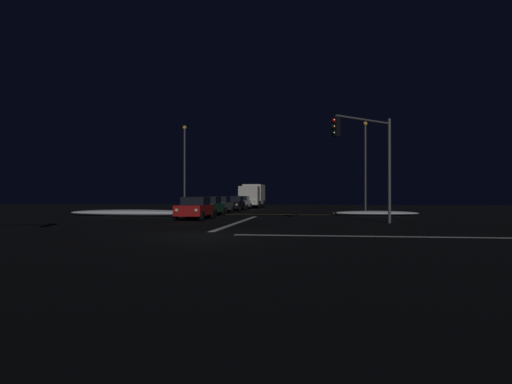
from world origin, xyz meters
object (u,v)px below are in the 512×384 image
(box_truck, at_px, (253,195))
(streetlamp_left_far, at_px, (185,162))
(streetlamp_right_far, at_px, (365,160))
(sedan_green, at_px, (208,206))
(sedan_gray, at_px, (219,205))
(sedan_black, at_px, (234,203))
(sedan_red, at_px, (195,208))
(sedan_white, at_px, (241,203))
(traffic_signal_ne, at_px, (368,148))

(box_truck, xyz_separation_m, streetlamp_left_far, (-6.32, -9.99, 3.74))
(streetlamp_right_far, bearing_deg, sedan_green, -135.26)
(sedan_gray, height_order, streetlamp_left_far, streetlamp_left_far)
(sedan_black, bearing_deg, sedan_red, -88.83)
(sedan_white, bearing_deg, streetlamp_right_far, -13.57)
(sedan_green, bearing_deg, traffic_signal_ne, -37.43)
(sedan_black, xyz_separation_m, box_truck, (0.22, 12.44, 0.91))
(sedan_black, relative_size, sedan_white, 1.00)
(sedan_red, relative_size, traffic_signal_ne, 0.68)
(streetlamp_right_far, bearing_deg, sedan_red, -125.04)
(traffic_signal_ne, bearing_deg, streetlamp_right_far, 84.65)
(streetlamp_left_far, height_order, streetlamp_right_far, streetlamp_right_far)
(sedan_white, distance_m, streetlamp_right_far, 15.10)
(sedan_gray, height_order, streetlamp_right_far, streetlamp_right_far)
(traffic_signal_ne, bearing_deg, sedan_red, 162.88)
(sedan_green, xyz_separation_m, sedan_black, (0.04, 11.22, 0.00))
(traffic_signal_ne, height_order, streetlamp_right_far, streetlamp_right_far)
(streetlamp_right_far, bearing_deg, sedan_black, -169.90)
(sedan_white, bearing_deg, sedan_green, -89.45)
(sedan_red, xyz_separation_m, sedan_gray, (-0.64, 10.81, 0.00))
(box_truck, relative_size, streetlamp_left_far, 0.87)
(sedan_gray, bearing_deg, sedan_black, 87.11)
(sedan_white, relative_size, streetlamp_right_far, 0.45)
(sedan_green, xyz_separation_m, box_truck, (0.26, 23.66, 0.91))
(sedan_red, bearing_deg, sedan_white, 91.38)
(sedan_red, distance_m, sedan_green, 5.48)
(box_truck, xyz_separation_m, streetlamp_right_far, (13.54, -9.99, 3.75))
(sedan_black, distance_m, sedan_white, 5.83)
(sedan_black, relative_size, streetlamp_right_far, 0.45)
(sedan_red, relative_size, sedan_gray, 1.00)
(traffic_signal_ne, bearing_deg, streetlamp_left_far, 128.12)
(box_truck, bearing_deg, sedan_red, -89.76)
(sedan_white, bearing_deg, sedan_black, -88.00)
(sedan_red, xyz_separation_m, sedan_black, (-0.34, 16.68, 0.00))
(sedan_green, distance_m, traffic_signal_ne, 15.15)
(sedan_green, bearing_deg, box_truck, 89.37)
(sedan_white, relative_size, traffic_signal_ne, 0.68)
(box_truck, bearing_deg, sedan_white, -93.65)
(sedan_gray, relative_size, streetlamp_right_far, 0.45)
(sedan_red, xyz_separation_m, streetlamp_left_far, (-6.45, 19.14, 4.64))
(sedan_red, xyz_separation_m, box_truck, (-0.12, 29.13, 0.91))
(sedan_gray, xyz_separation_m, sedan_white, (0.09, 11.70, 0.00))
(sedan_red, distance_m, sedan_white, 22.51)
(sedan_gray, xyz_separation_m, traffic_signal_ne, (11.94, -14.29, 3.62))
(sedan_green, relative_size, traffic_signal_ne, 0.68)
(traffic_signal_ne, xyz_separation_m, streetlamp_right_far, (2.12, 22.62, 1.03))
(traffic_signal_ne, bearing_deg, sedan_gray, 129.89)
(sedan_red, relative_size, box_truck, 0.52)
(sedan_red, height_order, sedan_black, same)
(streetlamp_left_far, bearing_deg, sedan_red, -71.39)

